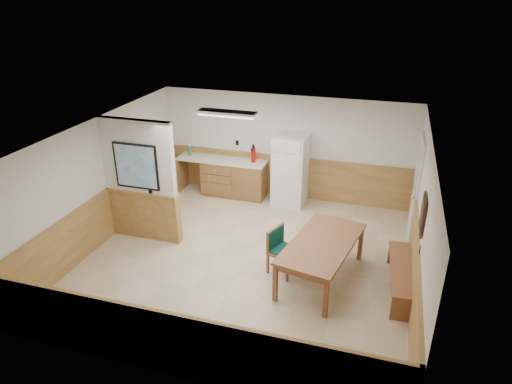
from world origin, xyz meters
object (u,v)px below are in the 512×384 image
(dining_table, at_px, (322,246))
(dining_bench, at_px, (401,272))
(refrigerator, at_px, (290,170))
(dining_chair, at_px, (280,247))
(fire_extinguisher, at_px, (253,155))
(soap_bottle, at_px, (190,151))

(dining_table, relative_size, dining_bench, 1.23)
(refrigerator, xyz_separation_m, dining_chair, (0.48, -2.81, -0.34))
(refrigerator, xyz_separation_m, dining_table, (1.22, -2.85, -0.17))
(refrigerator, relative_size, dining_bench, 0.96)
(refrigerator, distance_m, dining_chair, 2.87)
(refrigerator, bearing_deg, dining_bench, -43.96)
(dining_table, xyz_separation_m, fire_extinguisher, (-2.15, 2.94, 0.43))
(refrigerator, bearing_deg, dining_table, -63.61)
(dining_chair, height_order, soap_bottle, soap_bottle)
(dining_table, height_order, dining_bench, dining_table)
(refrigerator, distance_m, soap_bottle, 2.57)
(dining_bench, bearing_deg, dining_table, 179.81)
(dining_table, bearing_deg, dining_chair, -172.48)
(fire_extinguisher, bearing_deg, dining_bench, -59.07)
(dining_bench, distance_m, dining_chair, 2.11)
(dining_table, height_order, soap_bottle, soap_bottle)
(dining_bench, bearing_deg, soap_bottle, 147.63)
(refrigerator, bearing_deg, dining_chair, -77.20)
(dining_chair, bearing_deg, dining_table, 17.61)
(soap_bottle, bearing_deg, dining_bench, -28.99)
(refrigerator, relative_size, fire_extinguisher, 3.85)
(fire_extinguisher, bearing_deg, soap_bottle, 160.89)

